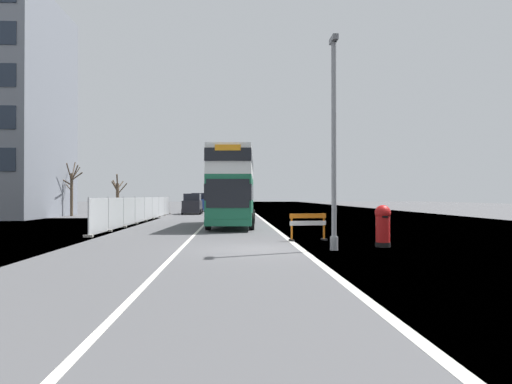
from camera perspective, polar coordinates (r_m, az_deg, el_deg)
ground at (r=17.00m, az=1.94°, el=-7.37°), size 140.00×280.00×0.10m
double_decker_bus at (r=29.35m, az=-2.93°, el=0.70°), size 3.23×10.66×4.88m
lamppost_foreground at (r=16.68m, az=9.88°, el=5.34°), size 0.29×0.70×7.82m
red_pillar_postbox at (r=18.18m, az=15.82°, el=-3.92°), size 0.62×0.62×1.63m
roadworks_barrier at (r=20.01m, az=6.62°, el=-4.00°), size 1.70×0.72×1.20m
construction_site_fence at (r=36.11m, az=-14.02°, el=-2.17°), size 0.44×27.40×1.93m
car_oncoming_near at (r=49.47m, az=-8.08°, el=-1.58°), size 2.06×4.39×2.24m
car_receding_mid at (r=57.84m, az=-7.32°, el=-1.38°), size 1.96×3.98×2.35m
bare_tree_far_verge_near at (r=47.62m, az=-22.43°, el=0.43°), size 2.84×2.77×5.42m
bare_tree_far_verge_mid at (r=55.21m, az=-17.19°, el=-0.31°), size 1.97×2.43×4.53m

